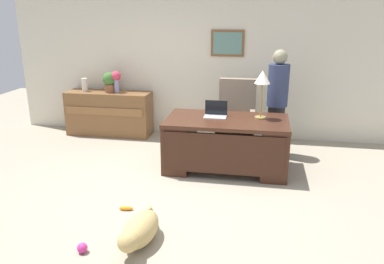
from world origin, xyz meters
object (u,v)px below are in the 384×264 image
at_px(desk_lamp, 262,80).
at_px(dog_toy_ball, 82,248).
at_px(desk, 226,143).
at_px(laptop, 216,113).
at_px(vase_with_flowers, 116,79).
at_px(dog_toy_plush, 126,208).
at_px(vase_empty, 85,85).
at_px(armchair, 236,120).
at_px(potted_plant, 109,81).
at_px(dog_lying, 139,230).
at_px(person_standing, 277,102).
at_px(credenza, 109,113).

distance_m(desk_lamp, dog_toy_ball, 3.16).
bearing_deg(desk, laptop, 143.66).
height_order(vase_with_flowers, dog_toy_plush, vase_with_flowers).
xyz_separation_m(desk, vase_empty, (-2.72, 1.29, 0.51)).
xyz_separation_m(armchair, potted_plant, (-2.32, 0.40, 0.49)).
xyz_separation_m(armchair, dog_toy_plush, (-1.09, -2.31, -0.48)).
relative_size(armchair, desk_lamp, 1.70).
xyz_separation_m(laptop, dog_toy_plush, (-0.84, -1.55, -0.78)).
height_order(potted_plant, dog_toy_ball, potted_plant).
bearing_deg(dog_lying, vase_empty, 121.89).
bearing_deg(person_standing, credenza, 170.01).
bearing_deg(person_standing, desk, -132.86).
height_order(dog_lying, dog_toy_ball, dog_lying).
relative_size(desk, person_standing, 1.04).
relative_size(laptop, vase_with_flowers, 0.84).
xyz_separation_m(potted_plant, dog_toy_plush, (1.23, -2.71, -0.97)).
bearing_deg(dog_toy_plush, armchair, 64.77).
xyz_separation_m(desk_lamp, vase_with_flowers, (-2.57, 1.14, -0.25)).
xyz_separation_m(dog_lying, potted_plant, (-1.60, 3.34, 0.84)).
height_order(desk_lamp, dog_toy_plush, desk_lamp).
height_order(dog_lying, vase_empty, vase_empty).
relative_size(vase_with_flowers, potted_plant, 1.06).
relative_size(person_standing, vase_with_flowers, 4.36).
relative_size(credenza, armchair, 1.33).
xyz_separation_m(vase_with_flowers, dog_toy_ball, (0.96, -3.57, -0.99)).
distance_m(laptop, vase_with_flowers, 2.27).
distance_m(desk_lamp, vase_empty, 3.40).
bearing_deg(vase_with_flowers, dog_toy_ball, -74.89).
distance_m(credenza, vase_with_flowers, 0.66).
bearing_deg(laptop, dog_toy_plush, -118.34).
xyz_separation_m(desk, potted_plant, (-2.24, 1.29, 0.59)).
bearing_deg(credenza, desk, -29.42).
bearing_deg(laptop, dog_lying, -102.25).
bearing_deg(dog_toy_ball, vase_empty, 113.86).
xyz_separation_m(potted_plant, dog_toy_ball, (1.10, -3.57, -0.95)).
xyz_separation_m(desk, dog_toy_ball, (-1.14, -2.28, -0.36)).
height_order(armchair, desk_lamp, desk_lamp).
distance_m(credenza, dog_lying, 3.72).
bearing_deg(person_standing, armchair, 168.93).
distance_m(vase_empty, potted_plant, 0.49).
height_order(vase_empty, potted_plant, potted_plant).
bearing_deg(armchair, desk_lamp, -62.39).
bearing_deg(desk_lamp, person_standing, 68.39).
bearing_deg(potted_plant, dog_lying, -64.45).
relative_size(desk_lamp, vase_with_flowers, 1.79).
relative_size(desk, dog_lying, 2.26).
xyz_separation_m(vase_with_flowers, vase_empty, (-0.61, -0.00, -0.12)).
distance_m(laptop, potted_plant, 2.38).
relative_size(dog_lying, vase_with_flowers, 2.01).
relative_size(vase_with_flowers, dog_toy_ball, 3.81).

